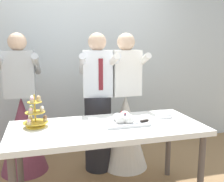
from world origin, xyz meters
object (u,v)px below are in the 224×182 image
Objects in this scene: cupcake_stand at (35,115)px; person_groom at (98,110)px; main_cake_tray at (124,120)px; person_bride at (125,122)px; plate_stack at (163,114)px; dessert_table at (107,133)px; person_guest at (22,125)px.

person_groom is (0.71, 0.55, -0.15)m from cupcake_stand.
main_cake_tray is 0.73m from person_bride.
person_bride reaches higher than cupcake_stand.
person_bride is at bearing 70.56° from main_cake_tray.
person_groom is (-0.58, 0.57, -0.06)m from plate_stack.
main_cake_tray is 0.69m from person_groom.
person_bride is at bearing 26.54° from cupcake_stand.
dessert_table is 0.79m from person_bride.
person_guest is at bearing 102.96° from cupcake_stand.
cupcake_stand is 0.91m from person_groom.
person_groom is 0.92m from person_guest.
dessert_table is 1.08× the size of person_guest.
main_cake_tray reaches higher than dessert_table.
dessert_table is 0.70m from person_groom.
cupcake_stand is at bearing -142.10° from person_groom.
cupcake_stand is at bearing 167.67° from dessert_table.
person_groom and person_guest have the same top height.
main_cake_tray is at bearing -8.79° from cupcake_stand.
dessert_table is 0.66m from plate_stack.
main_cake_tray is at bearing 4.70° from dessert_table.
person_guest is (-0.88, 0.19, -0.16)m from person_groom.
person_groom is at bearing 175.19° from person_bride.
plate_stack is at bearing -27.45° from person_guest.
cupcake_stand is 0.18× the size of person_groom.
dessert_table is 1.21m from person_guest.
dessert_table is 1.08× the size of person_bride.
cupcake_stand is 0.18× the size of person_bride.
plate_stack reaches higher than dessert_table.
cupcake_stand is (-0.64, 0.14, 0.19)m from dessert_table.
plate_stack is (1.29, -0.01, -0.09)m from cupcake_stand.
person_bride reaches higher than plate_stack.
main_cake_tray is 2.43× the size of plate_stack.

